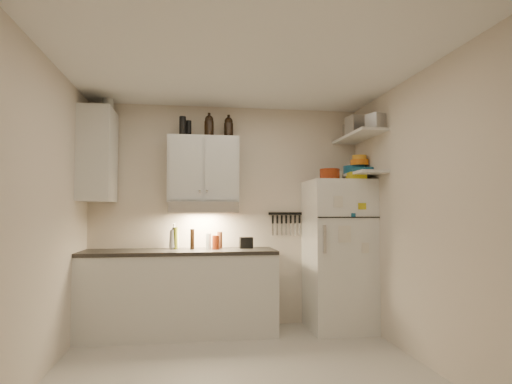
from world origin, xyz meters
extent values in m
cube|color=beige|center=(0.00, 0.00, -0.01)|extent=(3.20, 3.00, 0.02)
cube|color=white|center=(0.00, 0.00, 2.61)|extent=(3.20, 3.00, 0.02)
cube|color=beige|center=(0.00, 1.51, 1.30)|extent=(3.20, 0.02, 2.60)
cube|color=beige|center=(-1.61, 0.00, 1.30)|extent=(0.02, 3.00, 2.60)
cube|color=beige|center=(1.61, 0.00, 1.30)|extent=(0.02, 3.00, 2.60)
cube|color=silver|center=(-0.55, 1.20, 0.44)|extent=(2.10, 0.60, 0.88)
cube|color=#2B2825|center=(-0.55, 1.20, 0.90)|extent=(2.10, 0.62, 0.04)
cube|color=silver|center=(-0.30, 1.33, 1.83)|extent=(0.80, 0.33, 0.75)
cube|color=silver|center=(-1.44, 1.20, 1.95)|extent=(0.33, 0.55, 1.00)
cube|color=silver|center=(-0.30, 1.27, 1.39)|extent=(0.76, 0.46, 0.12)
cube|color=white|center=(1.25, 1.16, 0.85)|extent=(0.70, 0.68, 1.70)
cube|color=silver|center=(1.45, 1.02, 2.20)|extent=(0.30, 0.95, 0.03)
cube|color=silver|center=(1.45, 1.02, 1.76)|extent=(0.30, 0.95, 0.03)
cube|color=black|center=(0.70, 1.49, 1.32)|extent=(0.42, 0.02, 0.03)
cylinder|color=maroon|center=(1.14, 1.13, 1.77)|extent=(0.26, 0.26, 0.13)
cube|color=gold|center=(1.38, 0.93, 1.74)|extent=(0.21, 0.25, 0.08)
cylinder|color=silver|center=(1.25, 1.11, 1.75)|extent=(0.08, 0.08, 0.11)
cylinder|color=silver|center=(1.51, 1.33, 2.31)|extent=(0.26, 0.26, 0.18)
cube|color=#AAAAAD|center=(1.42, 0.98, 2.32)|extent=(0.24, 0.22, 0.20)
cube|color=#AAAAAD|center=(1.51, 0.67, 2.30)|extent=(0.21, 0.21, 0.16)
cylinder|color=#17597E|center=(1.48, 1.21, 1.83)|extent=(0.26, 0.26, 0.11)
cylinder|color=orange|center=(1.50, 1.12, 1.91)|extent=(0.21, 0.21, 0.06)
cylinder|color=#F7A82B|center=(1.50, 1.12, 1.97)|extent=(0.16, 0.16, 0.05)
cylinder|color=#17597E|center=(1.53, 1.06, 1.81)|extent=(0.35, 0.35, 0.07)
cylinder|color=black|center=(-0.47, 1.35, 2.30)|extent=(0.08, 0.08, 0.19)
cylinder|color=black|center=(-0.54, 1.27, 2.31)|extent=(0.08, 0.08, 0.22)
cylinder|color=silver|center=(-1.36, 1.30, 2.53)|extent=(0.16, 0.16, 0.16)
imported|color=silver|center=(-0.62, 1.34, 1.08)|extent=(0.15, 0.15, 0.33)
cylinder|color=#572E1A|center=(-0.11, 1.33, 1.02)|extent=(0.07, 0.07, 0.19)
cylinder|color=#606719|center=(-0.60, 1.31, 1.04)|extent=(0.06, 0.06, 0.25)
cylinder|color=black|center=(-0.42, 1.25, 1.03)|extent=(0.06, 0.06, 0.23)
cylinder|color=silver|center=(-0.24, 1.25, 1.01)|extent=(0.07, 0.07, 0.18)
cylinder|color=maroon|center=(-0.16, 1.21, 1.00)|extent=(0.10, 0.10, 0.16)
cube|color=black|center=(0.20, 1.32, 0.98)|extent=(0.15, 0.11, 0.13)
camera|label=1|loc=(-0.42, -3.59, 1.33)|focal=30.00mm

